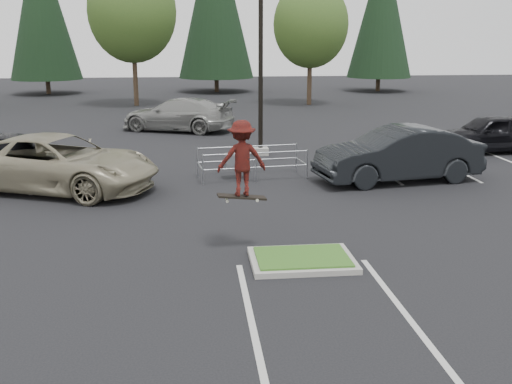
{
  "coord_description": "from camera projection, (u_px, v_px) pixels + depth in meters",
  "views": [
    {
      "loc": [
        -2.28,
        -11.8,
        4.7
      ],
      "look_at": [
        -0.83,
        1.5,
        1.2
      ],
      "focal_mm": 42.0,
      "sensor_mm": 36.0,
      "label": 1
    }
  ],
  "objects": [
    {
      "name": "ground",
      "position": [
        302.0,
        263.0,
        12.77
      ],
      "size": [
        120.0,
        120.0,
        0.0
      ],
      "primitive_type": "plane",
      "color": "black",
      "rests_on": "ground"
    },
    {
      "name": "stall_lines",
      "position": [
        223.0,
        193.0,
        18.43
      ],
      "size": [
        22.62,
        17.6,
        0.01
      ],
      "color": "beige",
      "rests_on": "ground"
    },
    {
      "name": "decid_b",
      "position": [
        132.0,
        15.0,
        39.98
      ],
      "size": [
        5.89,
        5.89,
        9.64
      ],
      "color": "#38281C",
      "rests_on": "ground"
    },
    {
      "name": "car_r_black",
      "position": [
        490.0,
        133.0,
        24.68
      ],
      "size": [
        4.77,
        2.22,
        1.58
      ],
      "primitive_type": "imported",
      "rotation": [
        0.0,
        0.0,
        4.79
      ],
      "color": "black",
      "rests_on": "ground"
    },
    {
      "name": "car_far_silver",
      "position": [
        180.0,
        115.0,
        30.23
      ],
      "size": [
        6.18,
        4.43,
        1.66
      ],
      "primitive_type": "imported",
      "rotation": [
        0.0,
        0.0,
        4.3
      ],
      "color": "gray",
      "rests_on": "ground"
    },
    {
      "name": "car_l_black",
      "position": [
        17.0,
        158.0,
        19.67
      ],
      "size": [
        5.56,
        2.52,
        1.58
      ],
      "primitive_type": "imported",
      "rotation": [
        0.0,
        0.0,
        1.63
      ],
      "color": "black",
      "rests_on": "ground"
    },
    {
      "name": "light_pole",
      "position": [
        261.0,
        39.0,
        23.21
      ],
      "size": [
        0.7,
        0.6,
        10.12
      ],
      "color": "gray",
      "rests_on": "ground"
    },
    {
      "name": "conif_c",
      "position": [
        382.0,
        9.0,
        50.49
      ],
      "size": [
        5.5,
        5.5,
        12.5
      ],
      "color": "#38281C",
      "rests_on": "ground"
    },
    {
      "name": "decid_c",
      "position": [
        310.0,
        27.0,
        40.76
      ],
      "size": [
        5.12,
        5.12,
        8.38
      ],
      "color": "#38281C",
      "rests_on": "ground"
    },
    {
      "name": "skateboarder",
      "position": [
        242.0,
        159.0,
        13.08
      ],
      "size": [
        1.13,
        0.72,
        1.8
      ],
      "rotation": [
        0.0,
        0.0,
        3.24
      ],
      "color": "black",
      "rests_on": "ground"
    },
    {
      "name": "grass_median",
      "position": [
        302.0,
        259.0,
        12.76
      ],
      "size": [
        2.2,
        1.6,
        0.16
      ],
      "color": "gray",
      "rests_on": "ground"
    },
    {
      "name": "car_r_charc",
      "position": [
        398.0,
        154.0,
        19.75
      ],
      "size": [
        5.69,
        2.74,
        1.8
      ],
      "primitive_type": "imported",
      "rotation": [
        0.0,
        0.0,
        4.87
      ],
      "color": "black",
      "rests_on": "ground"
    },
    {
      "name": "car_l_tan",
      "position": [
        56.0,
        163.0,
        18.6
      ],
      "size": [
        6.9,
        5.06,
        1.74
      ],
      "primitive_type": "imported",
      "rotation": [
        0.0,
        0.0,
        1.18
      ],
      "color": "gray",
      "rests_on": "ground"
    },
    {
      "name": "cart_corral",
      "position": [
        240.0,
        160.0,
        20.19
      ],
      "size": [
        3.7,
        1.7,
        1.01
      ],
      "rotation": [
        0.0,
        0.0,
        0.12
      ],
      "color": "#94979C",
      "rests_on": "ground"
    },
    {
      "name": "conif_a",
      "position": [
        41.0,
        5.0,
        47.98
      ],
      "size": [
        5.72,
        5.72,
        13.0
      ],
      "color": "#38281C",
      "rests_on": "ground"
    }
  ]
}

